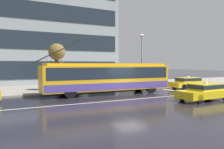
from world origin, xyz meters
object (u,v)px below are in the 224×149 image
street_tree_bare (57,54)px  bus_shelter (75,70)px  street_lamp (142,56)px  trolleybus (108,77)px  pedestrian_approaching_curb (76,80)px  taxi_ahead_of_bus (189,82)px  taxi_oncoming_near (205,91)px  pedestrian_at_shelter (88,74)px

street_tree_bare → bus_shelter: bearing=-9.4°
street_lamp → trolleybus: bearing=-157.0°
bus_shelter → street_lamp: size_ratio=0.59×
pedestrian_approaching_curb → street_tree_bare: bearing=136.8°
trolleybus → taxi_ahead_of_bus: bearing=-1.0°
taxi_ahead_of_bus → pedestrian_approaching_curb: 12.52m
taxi_oncoming_near → street_tree_bare: street_tree_bare is taller
pedestrian_approaching_curb → street_lamp: street_lamp is taller
taxi_oncoming_near → pedestrian_at_shelter: pedestrian_at_shelter is taller
street_lamp → street_tree_bare: 9.22m
trolleybus → street_tree_bare: size_ratio=2.71×
trolleybus → pedestrian_approaching_curb: bearing=136.1°
taxi_oncoming_near → pedestrian_approaching_curb: bearing=128.5°
trolleybus → taxi_oncoming_near: 8.32m
trolleybus → bus_shelter: size_ratio=3.56×
trolleybus → street_tree_bare: trolleybus is taller
bus_shelter → street_lamp: bearing=-8.0°
pedestrian_at_shelter → street_lamp: bearing=-21.6°
bus_shelter → pedestrian_approaching_curb: bearing=-100.4°
pedestrian_at_shelter → street_lamp: (5.59, -2.22, 1.98)m
bus_shelter → pedestrian_at_shelter: bus_shelter is taller
trolleybus → street_tree_bare: bearing=136.4°
pedestrian_at_shelter → street_tree_bare: 4.18m
trolleybus → pedestrian_at_shelter: size_ratio=6.53×
street_lamp → taxi_ahead_of_bus: bearing=-27.6°
street_lamp → street_tree_bare: (-9.12, 1.32, 0.06)m
street_tree_bare → pedestrian_at_shelter: bearing=14.2°
pedestrian_approaching_curb → street_lamp: 8.02m
trolleybus → street_lamp: (5.35, 2.28, 2.14)m
pedestrian_approaching_curb → taxi_ahead_of_bus: bearing=-10.8°
street_lamp → street_tree_bare: bearing=171.8°
bus_shelter → street_lamp: (7.41, -1.04, 1.52)m
taxi_oncoming_near → street_tree_bare: bearing=129.8°
street_lamp → street_tree_bare: size_ratio=1.28×
bus_shelter → taxi_oncoming_near: bearing=-55.5°
bus_shelter → pedestrian_approaching_curb: (-0.21, -1.13, -0.98)m
taxi_ahead_of_bus → street_lamp: street_lamp is taller
trolleybus → taxi_oncoming_near: trolleybus is taller
trolleybus → taxi_ahead_of_bus: trolleybus is taller
taxi_oncoming_near → street_tree_bare: 13.77m
trolleybus → taxi_ahead_of_bus: 10.06m
pedestrian_approaching_curb → bus_shelter: bearing=79.6°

